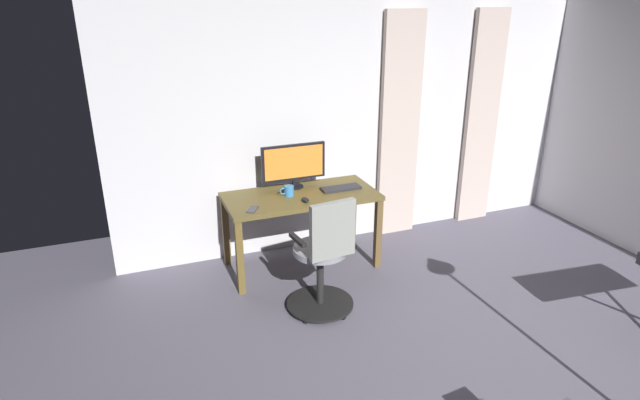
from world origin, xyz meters
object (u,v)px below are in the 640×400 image
desk (301,204)px  cell_phone_by_monitor (253,209)px  mug_tea (289,191)px  computer_mouse (305,200)px  computer_monitor (294,164)px  computer_keyboard (341,188)px  office_chair (324,260)px

desk → cell_phone_by_monitor: size_ratio=9.74×
mug_tea → computer_mouse: bearing=116.3°
computer_monitor → computer_keyboard: bearing=150.5°
office_chair → computer_mouse: 0.69m
computer_monitor → cell_phone_by_monitor: size_ratio=4.30×
desk → computer_mouse: (0.02, 0.18, 0.12)m
office_chair → computer_keyboard: (-0.49, -0.80, 0.26)m
computer_monitor → desk: bearing=88.9°
office_chair → mug_tea: 0.87m
cell_phone_by_monitor → desk: bearing=-125.7°
office_chair → computer_keyboard: size_ratio=2.71×
computer_monitor → mug_tea: computer_monitor is taller
computer_monitor → computer_keyboard: (-0.39, 0.22, -0.22)m
desk → computer_monitor: bearing=-91.1°
desk → computer_keyboard: bearing=178.5°
office_chair → cell_phone_by_monitor: 0.78m
office_chair → desk: bearing=76.5°
computer_monitor → computer_mouse: bearing=86.2°
desk → cell_phone_by_monitor: (0.51, 0.20, 0.10)m
computer_mouse → mug_tea: 0.21m
desk → cell_phone_by_monitor: cell_phone_by_monitor is taller
computer_mouse → computer_keyboard: bearing=-157.7°
desk → computer_monitor: size_ratio=2.27×
computer_monitor → computer_mouse: 0.45m
desk → cell_phone_by_monitor: 0.55m
computer_mouse → computer_monitor: bearing=-93.8°
computer_monitor → computer_keyboard: size_ratio=1.64×
computer_monitor → computer_keyboard: 0.50m
office_chair → cell_phone_by_monitor: size_ratio=7.11×
desk → computer_monitor: computer_monitor is taller
office_chair → computer_monitor: size_ratio=1.65×
mug_tea → computer_keyboard: bearing=178.1°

